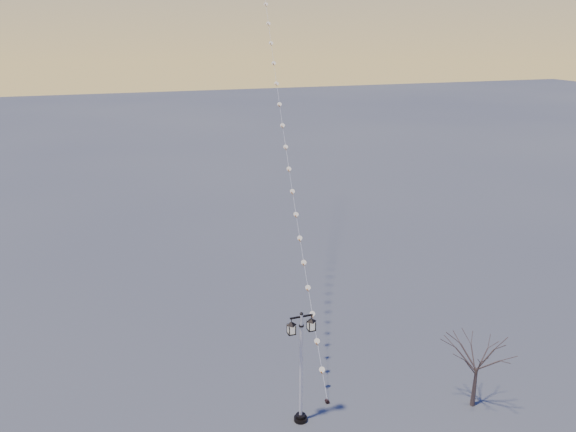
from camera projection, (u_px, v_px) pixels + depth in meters
name	position (u px, v px, depth m)	size (l,w,h in m)	color
ground	(332.00, 416.00, 26.61)	(300.00, 300.00, 0.00)	#4A4D4B
street_lamp	(301.00, 362.00, 25.30)	(1.43, 0.62, 5.62)	black
bare_tree	(478.00, 359.00, 26.54)	(2.25, 2.25, 3.73)	#40322B
kite_train	(276.00, 54.00, 36.96)	(5.11, 31.08, 31.72)	black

